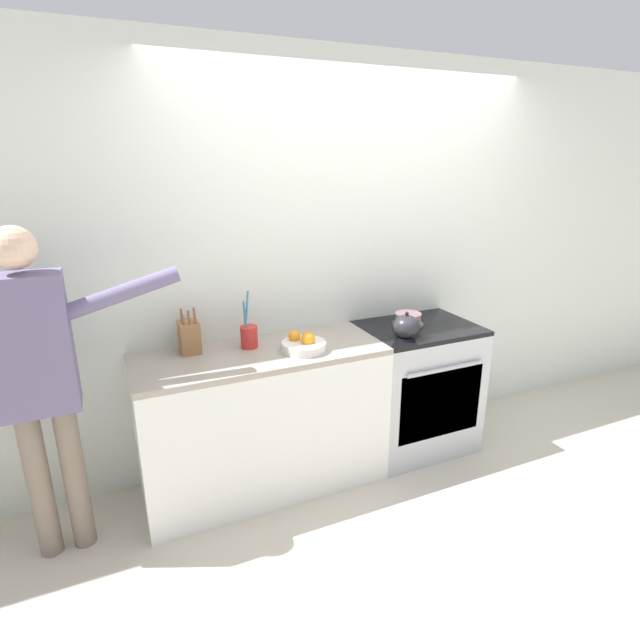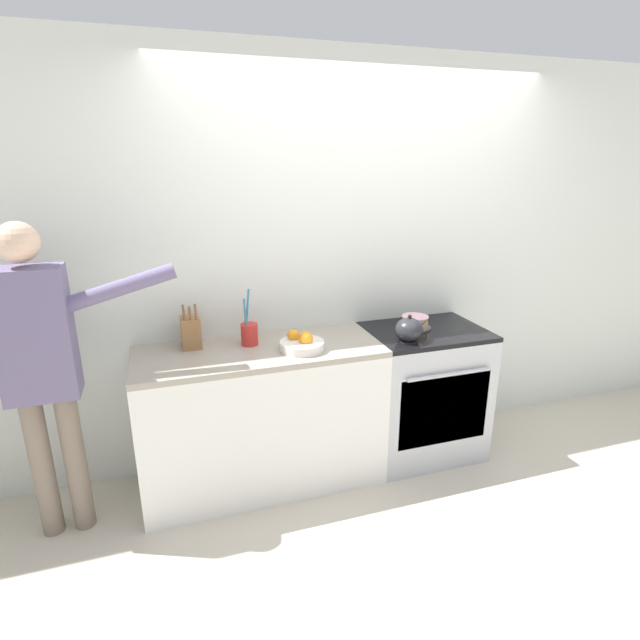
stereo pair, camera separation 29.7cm
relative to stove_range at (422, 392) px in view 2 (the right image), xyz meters
name	(u,v)px [view 2 (the right image)]	position (x,y,z in m)	size (l,w,h in m)	color
ground_plane	(389,482)	(-0.36, -0.29, -0.45)	(16.00, 16.00, 0.00)	beige
wall_back	(358,263)	(-0.36, 0.31, 0.85)	(8.00, 0.04, 2.60)	silver
counter_cabinet	(262,416)	(-1.11, 0.00, 0.00)	(1.45, 0.58, 0.89)	white
stove_range	(422,392)	(0.00, 0.00, 0.00)	(0.76, 0.61, 0.89)	#B7BABF
layer_cake	(415,322)	(-0.05, 0.06, 0.48)	(0.21, 0.21, 0.08)	#4C4C51
tea_kettle	(409,330)	(-0.21, -0.15, 0.52)	(0.21, 0.17, 0.17)	#232328
knife_block	(191,332)	(-1.48, 0.16, 0.54)	(0.11, 0.14, 0.27)	olive
utensil_crock	(249,333)	(-1.15, 0.09, 0.52)	(0.10, 0.10, 0.34)	red
fruit_bowl	(302,344)	(-0.87, -0.09, 0.48)	(0.26, 0.26, 0.12)	silver
person_baker	(41,359)	(-2.22, -0.10, 0.57)	(0.94, 0.20, 1.69)	#7A6B5B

